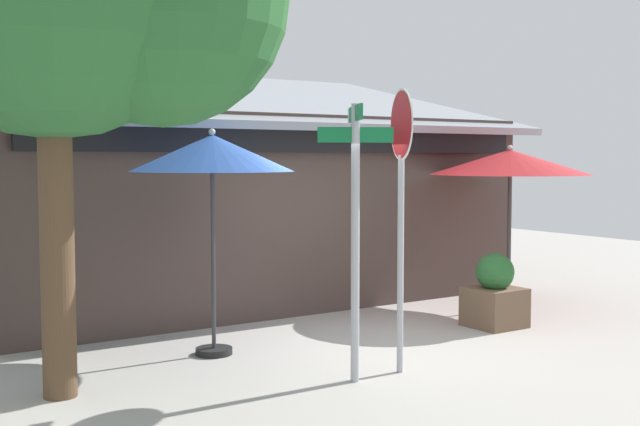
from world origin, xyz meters
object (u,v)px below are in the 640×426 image
at_px(sidewalk_planter, 495,295).
at_px(stop_sign, 401,176).
at_px(patio_umbrella_royal_blue_left, 212,155).
at_px(street_sign_post, 355,214).
at_px(patio_umbrella_crimson_center, 510,163).

bearing_deg(sidewalk_planter, stop_sign, -156.86).
distance_m(patio_umbrella_royal_blue_left, sidewalk_planter, 4.46).
height_order(street_sign_post, patio_umbrella_crimson_center, street_sign_post).
xyz_separation_m(street_sign_post, sidewalk_planter, (3.22, 1.13, -1.32)).
relative_size(patio_umbrella_royal_blue_left, patio_umbrella_crimson_center, 1.06).
height_order(patio_umbrella_royal_blue_left, patio_umbrella_crimson_center, patio_umbrella_royal_blue_left).
bearing_deg(street_sign_post, patio_umbrella_royal_blue_left, 111.77).
distance_m(street_sign_post, sidewalk_planter, 3.65).
relative_size(stop_sign, patio_umbrella_crimson_center, 1.22).
xyz_separation_m(patio_umbrella_crimson_center, sidewalk_planter, (-1.16, -0.85, -1.82)).
xyz_separation_m(patio_umbrella_royal_blue_left, patio_umbrella_crimson_center, (5.12, 0.12, -0.12)).
xyz_separation_m(street_sign_post, stop_sign, (0.62, 0.02, 0.39)).
distance_m(patio_umbrella_crimson_center, sidewalk_planter, 2.32).
bearing_deg(patio_umbrella_crimson_center, patio_umbrella_royal_blue_left, -178.66).
height_order(patio_umbrella_royal_blue_left, sidewalk_planter, patio_umbrella_royal_blue_left).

